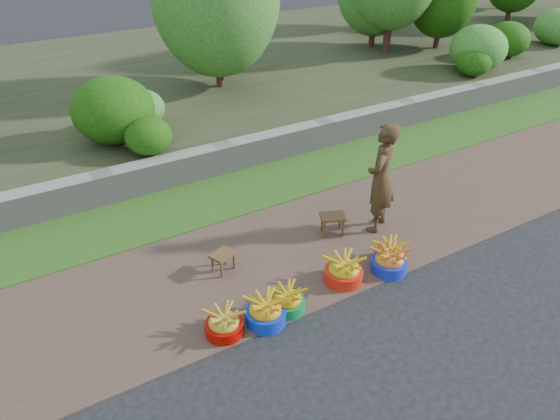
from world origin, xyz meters
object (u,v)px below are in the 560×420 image
stool_left (223,257)px  stool_right (333,219)px  basin_b (266,312)px  basin_d (344,271)px  basin_c (287,301)px  basin_f (391,254)px  basin_e (389,261)px  basin_a (224,324)px  vendor_woman (381,178)px

stool_left → stool_right: 1.83m
basin_b → basin_d: bearing=6.7°
basin_b → basin_c: size_ratio=1.11×
basin_d → basin_f: bearing=0.1°
basin_e → stool_left: 2.29m
basin_e → basin_f: bearing=43.6°
basin_a → basin_e: basin_e is taller
basin_f → stool_left: bearing=154.0°
basin_e → vendor_woman: (0.56, 0.94, 0.71)m
basin_b → basin_f: basin_b is taller
basin_c → basin_f: (1.78, 0.10, 0.00)m
stool_left → stool_right: bearing=-0.6°
basin_a → vendor_woman: bearing=16.1°
stool_left → stool_right: stool_right is taller
basin_e → basin_d: bearing=168.5°
basin_b → basin_c: basin_b is taller
basin_d → basin_f: (0.82, 0.00, -0.02)m
basin_b → stool_right: (1.84, 1.17, 0.11)m
stool_left → vendor_woman: size_ratio=0.23×
basin_a → basin_f: bearing=1.7°
basin_d → vendor_woman: 1.64m
basin_b → basin_c: bearing=8.8°
basin_c → basin_f: 1.78m
basin_c → basin_e: 1.63m
stool_right → basin_d: bearing=-118.1°
basin_d → basin_e: 0.69m
basin_a → vendor_woman: 3.27m
basin_d → basin_e: bearing=-11.5°
basin_b → basin_f: size_ratio=1.08×
basin_e → stool_left: basin_e is taller
basin_a → stool_right: (2.36, 1.09, 0.12)m
basin_f → basin_d: bearing=-179.9°
basin_c → stool_right: (1.50, 1.11, 0.12)m
basin_a → stool_left: size_ratio=1.19×
basin_f → vendor_woman: bearing=62.6°
stool_right → basin_a: bearing=-155.2°
vendor_woman → basin_d: bearing=-1.1°
basin_f → stool_right: basin_f is taller
basin_d → vendor_woman: vendor_woman is taller
basin_d → basin_c: bearing=-174.0°
basin_d → stool_left: 1.66m
basin_e → vendor_woman: size_ratio=0.29×
basin_c → stool_left: size_ratio=1.16×
basin_a → basin_c: bearing=-1.6°
basin_e → stool_right: 1.16m
basin_c → basin_b: bearing=-171.2°
basin_a → basin_f: basin_f is taller
basin_c → stool_left: 1.18m
basin_e → stool_right: basin_e is taller
basin_c → basin_f: size_ratio=0.98×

